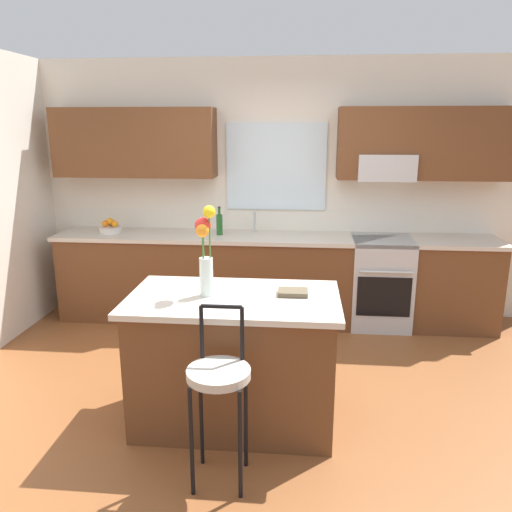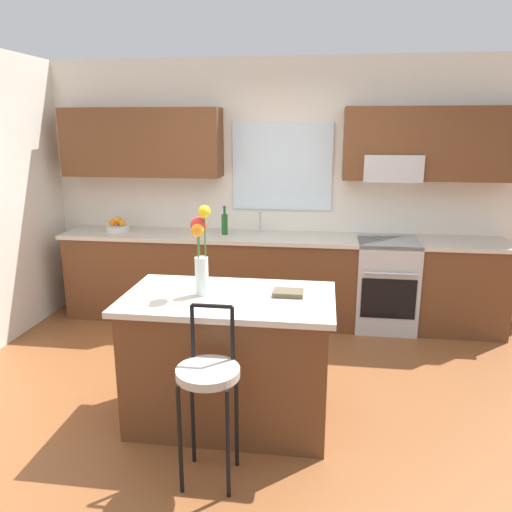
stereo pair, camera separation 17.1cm
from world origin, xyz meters
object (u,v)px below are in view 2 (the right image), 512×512
flower_vase (201,248)px  cookbook (288,293)px  kitchen_island (230,359)px  fruit_bowl_oranges (118,227)px  bottle_olive_oil (225,223)px  oven_range (385,284)px  bar_stool_near (208,380)px

flower_vase → cookbook: size_ratio=3.03×
kitchen_island → flower_vase: size_ratio=2.33×
fruit_bowl_oranges → bottle_olive_oil: bearing=-0.2°
bottle_olive_oil → fruit_bowl_oranges: bearing=179.8°
oven_range → bottle_olive_oil: 1.76m
bar_stool_near → cookbook: 0.85m
bar_stool_near → flower_vase: bearing=106.3°
oven_range → flower_vase: size_ratio=1.52×
flower_vase → cookbook: (0.58, 0.06, -0.30)m
fruit_bowl_oranges → cookbook: bearing=-43.2°
kitchen_island → bottle_olive_oil: bearing=102.1°
oven_range → cookbook: (-0.86, -1.82, 0.48)m
oven_range → bottle_olive_oil: size_ratio=3.13×
oven_range → bar_stool_near: (-1.26, -2.51, 0.18)m
bar_stool_near → cookbook: (0.39, 0.69, 0.30)m
bottle_olive_oil → kitchen_island: bearing=-77.9°
cookbook → fruit_bowl_oranges: fruit_bowl_oranges is taller
kitchen_island → oven_range: bearing=56.4°
fruit_bowl_oranges → bottle_olive_oil: (1.17, -0.01, 0.07)m
bar_stool_near → fruit_bowl_oranges: (-1.58, 2.54, 0.34)m
flower_vase → fruit_bowl_oranges: (-1.40, 1.92, -0.27)m
oven_range → bar_stool_near: 2.82m
oven_range → kitchen_island: (-1.26, -1.89, 0.00)m
kitchen_island → cookbook: cookbook is taller
kitchen_island → fruit_bowl_oranges: bearing=129.5°
oven_range → flower_vase: bearing=-127.4°
kitchen_island → bar_stool_near: 0.65m
kitchen_island → cookbook: size_ratio=7.04×
flower_vase → fruit_bowl_oranges: flower_vase is taller
kitchen_island → bottle_olive_oil: bottle_olive_oil is taller
flower_vase → bottle_olive_oil: bearing=96.7°
fruit_bowl_oranges → bottle_olive_oil: bottle_olive_oil is taller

